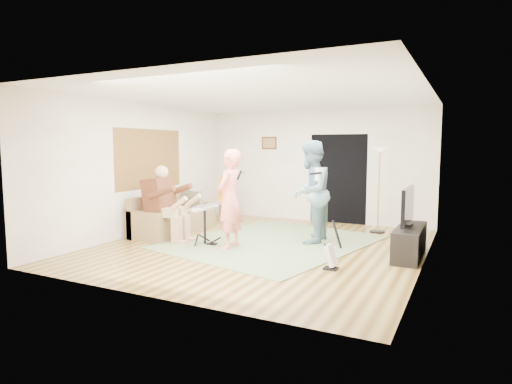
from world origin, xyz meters
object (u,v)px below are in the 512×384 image
guitarist (311,192)px  television (408,205)px  tv_cabinet (410,242)px  singer (230,199)px  drum_kit (205,227)px  guitar_spare (332,255)px  dining_chair (225,207)px  torchiere_lamp (379,174)px  sofa (171,220)px

guitarist → television: (1.77, -0.27, -0.11)m
tv_cabinet → singer: bearing=-165.0°
television → drum_kit: bearing=-167.6°
singer → guitar_spare: (2.02, -0.49, -0.67)m
dining_chair → television: 4.58m
dining_chair → tv_cabinet: size_ratio=0.77×
torchiere_lamp → tv_cabinet: size_ratio=1.28×
singer → tv_cabinet: 3.12m
sofa → torchiere_lamp: torchiere_lamp is taller
dining_chair → drum_kit: bearing=-75.3°
drum_kit → guitar_spare: (2.56, -0.53, -0.11)m
dining_chair → tv_cabinet: (4.37, -1.44, -0.13)m
singer → torchiere_lamp: 3.38m
drum_kit → torchiere_lamp: size_ratio=0.41×
singer → torchiere_lamp: size_ratio=0.98×
drum_kit → singer: 0.78m
tv_cabinet → television: 0.60m
singer → tv_cabinet: (2.95, 0.79, -0.63)m
dining_chair → singer: bearing=-64.4°
dining_chair → television: television is taller
tv_cabinet → guitar_spare: bearing=-126.1°
drum_kit → tv_cabinet: (3.50, 0.76, -0.08)m
tv_cabinet → guitarist: bearing=171.5°
sofa → guitar_spare: 4.03m
drum_kit → dining_chair: dining_chair is taller
drum_kit → guitarist: bearing=31.4°
dining_chair → guitarist: bearing=-31.4°
singer → guitarist: guitarist is taller
drum_kit → singer: size_ratio=0.42×
guitar_spare → torchiere_lamp: bearing=88.8°
torchiere_lamp → dining_chair: bearing=-173.3°
guitarist → torchiere_lamp: size_ratio=1.07×
guitar_spare → dining_chair: 4.38m
drum_kit → torchiere_lamp: bearing=44.7°
guitarist → tv_cabinet: 1.97m
sofa → television: 4.78m
torchiere_lamp → television: bearing=-66.1°
singer → tv_cabinet: singer is taller
guitarist → torchiere_lamp: bearing=145.5°
singer → dining_chair: 2.69m
guitarist → television: 1.79m
television → tv_cabinet: bearing=0.0°
guitarist → dining_chair: bearing=-118.0°
torchiere_lamp → singer: bearing=-128.3°
singer → television: singer is taller
dining_chair → television: bearing=-25.3°
sofa → torchiere_lamp: (3.92, 1.95, 0.96)m
torchiere_lamp → drum_kit: bearing=-135.3°
sofa → guitar_spare: size_ratio=2.67×
sofa → singer: singer is taller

